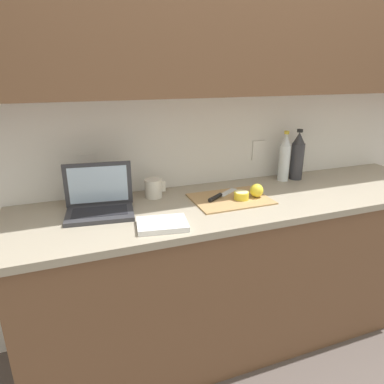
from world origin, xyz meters
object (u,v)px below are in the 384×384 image
object	(u,v)px
laptop	(99,201)
bottle_oil_tall	(284,158)
knife	(218,196)
lemon_whole_beside	(257,190)
cutting_board	(230,199)
lemon_half_cut	(241,195)
bottle_green_soda	(297,156)
measuring_cup	(154,188)

from	to	relation	value
laptop	bottle_oil_tall	xyz separation A→B (m)	(1.13, 0.13, 0.09)
knife	bottle_oil_tall	size ratio (longest dim) A/B	0.76
lemon_whole_beside	bottle_oil_tall	distance (m)	0.41
cutting_board	lemon_half_cut	size ratio (longest dim) A/B	5.15
cutting_board	knife	world-z (taller)	knife
laptop	knife	size ratio (longest dim) A/B	1.46
knife	cutting_board	bearing A→B (deg)	-61.15
lemon_half_cut	lemon_whole_beside	distance (m)	0.09
knife	bottle_green_soda	bearing A→B (deg)	-18.81
cutting_board	knife	xyz separation A→B (m)	(-0.06, 0.03, 0.01)
cutting_board	lemon_whole_beside	world-z (taller)	lemon_whole_beside
bottle_green_soda	bottle_oil_tall	size ratio (longest dim) A/B	1.02
knife	laptop	bearing A→B (deg)	142.58
lemon_half_cut	measuring_cup	world-z (taller)	measuring_cup
knife	measuring_cup	bearing A→B (deg)	120.16
lemon_half_cut	bottle_green_soda	distance (m)	0.57
knife	bottle_green_soda	xyz separation A→B (m)	(0.62, 0.17, 0.13)
bottle_green_soda	measuring_cup	world-z (taller)	bottle_green_soda
lemon_half_cut	laptop	bearing A→B (deg)	172.28
cutting_board	measuring_cup	bearing A→B (deg)	153.96
lemon_half_cut	lemon_whole_beside	size ratio (longest dim) A/B	1.08
lemon_half_cut	measuring_cup	xyz separation A→B (m)	(-0.42, 0.21, 0.02)
laptop	bottle_green_soda	size ratio (longest dim) A/B	1.09
cutting_board	knife	bearing A→B (deg)	152.85
bottle_green_soda	measuring_cup	size ratio (longest dim) A/B	2.78
lemon_half_cut	measuring_cup	distance (m)	0.47
bottle_oil_tall	laptop	bearing A→B (deg)	-173.44
lemon_whole_beside	bottle_green_soda	bearing A→B (deg)	28.44
lemon_whole_beside	bottle_green_soda	size ratio (longest dim) A/B	0.23
cutting_board	bottle_green_soda	bearing A→B (deg)	19.44
cutting_board	measuring_cup	distance (m)	0.42
cutting_board	lemon_half_cut	bearing A→B (deg)	-32.82
knife	lemon_half_cut	size ratio (longest dim) A/B	3.00
laptop	lemon_whole_beside	distance (m)	0.82
cutting_board	lemon_whole_beside	xyz separation A→B (m)	(0.14, -0.03, 0.04)
laptop	lemon_whole_beside	bearing A→B (deg)	0.40
lemon_half_cut	bottle_green_soda	world-z (taller)	bottle_green_soda
knife	measuring_cup	world-z (taller)	measuring_cup
lemon_whole_beside	bottle_green_soda	world-z (taller)	bottle_green_soda
lemon_half_cut	bottle_green_soda	bearing A→B (deg)	24.12
laptop	cutting_board	world-z (taller)	laptop
bottle_oil_tall	knife	bearing A→B (deg)	-162.20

